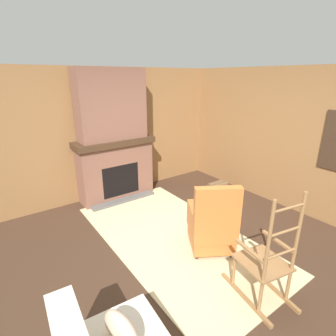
% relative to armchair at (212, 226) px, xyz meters
% --- Properties ---
extents(ground_plane, '(14.00, 14.00, 0.00)m').
position_rel_armchair_xyz_m(ground_plane, '(-0.19, -0.33, -0.37)').
color(ground_plane, '#3D281C').
extents(wood_panel_wall_left, '(0.06, 5.40, 2.51)m').
position_rel_armchair_xyz_m(wood_panel_wall_left, '(-2.62, -0.33, 0.88)').
color(wood_panel_wall_left, olive).
rests_on(wood_panel_wall_left, ground).
extents(wood_panel_wall_back, '(5.40, 0.09, 2.51)m').
position_rel_armchair_xyz_m(wood_panel_wall_back, '(-0.16, 2.10, 0.89)').
color(wood_panel_wall_back, olive).
rests_on(wood_panel_wall_back, ground).
extents(fireplace_hearth, '(0.66, 1.54, 1.21)m').
position_rel_armchair_xyz_m(fireplace_hearth, '(-2.36, -0.33, 0.23)').
color(fireplace_hearth, brown).
rests_on(fireplace_hearth, ground).
extents(chimney_breast, '(0.39, 1.27, 1.29)m').
position_rel_armchair_xyz_m(chimney_breast, '(-2.37, -0.33, 1.48)').
color(chimney_breast, brown).
rests_on(chimney_breast, fireplace_hearth).
extents(area_rug, '(3.40, 1.79, 0.01)m').
position_rel_armchair_xyz_m(area_rug, '(-0.54, -0.26, -0.37)').
color(area_rug, '#C6B789').
rests_on(area_rug, ground).
extents(armchair, '(0.86, 0.84, 1.05)m').
position_rel_armchair_xyz_m(armchair, '(0.00, 0.00, 0.00)').
color(armchair, '#C6662D').
rests_on(armchair, ground).
extents(rocking_chair, '(0.87, 0.57, 1.32)m').
position_rel_armchair_xyz_m(rocking_chair, '(0.96, -0.15, 0.06)').
color(rocking_chair, olive).
rests_on(rocking_chair, ground).
extents(firewood_stack, '(0.36, 0.40, 0.22)m').
position_rel_armchair_xyz_m(firewood_stack, '(-1.33, 1.50, -0.27)').
color(firewood_stack, brown).
rests_on(firewood_stack, ground).
extents(oil_lamp_vase, '(0.12, 0.12, 0.26)m').
position_rel_armchair_xyz_m(oil_lamp_vase, '(-2.42, -0.56, 0.92)').
color(oil_lamp_vase, '#47708E').
rests_on(oil_lamp_vase, fireplace_hearth).
extents(storage_case, '(0.15, 0.21, 0.16)m').
position_rel_armchair_xyz_m(storage_case, '(-2.42, -0.04, 0.91)').
color(storage_case, gray).
rests_on(storage_case, fireplace_hearth).
extents(decorative_plate_on_mantel, '(0.07, 0.26, 0.26)m').
position_rel_armchair_xyz_m(decorative_plate_on_mantel, '(-2.44, -0.31, 0.96)').
color(decorative_plate_on_mantel, gold).
rests_on(decorative_plate_on_mantel, fireplace_hearth).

